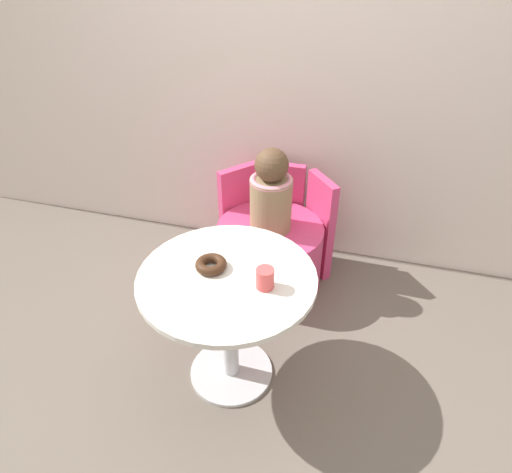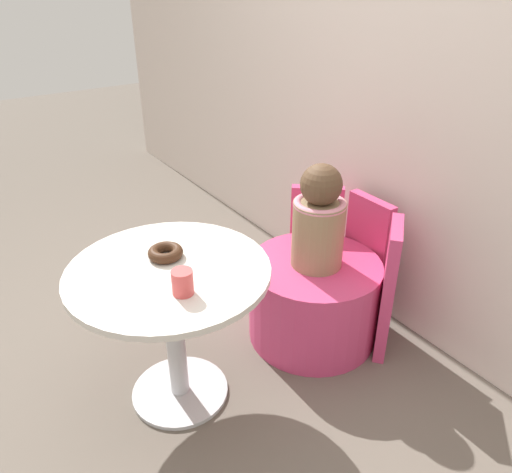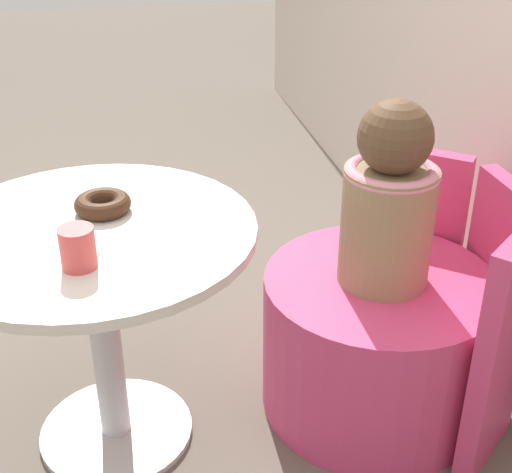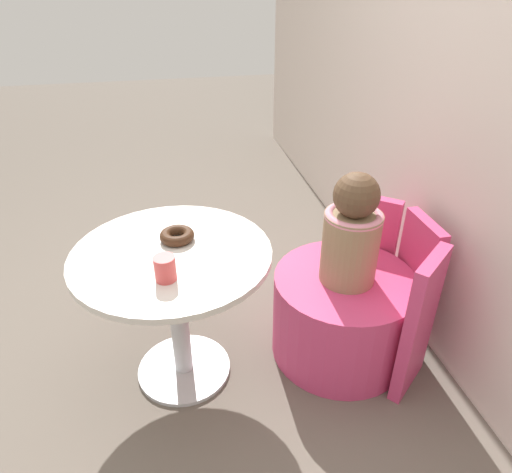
{
  "view_description": "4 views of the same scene",
  "coord_description": "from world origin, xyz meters",
  "px_view_note": "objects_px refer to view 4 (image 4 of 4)",
  "views": [
    {
      "loc": [
        0.48,
        -1.4,
        1.84
      ],
      "look_at": [
        0.01,
        0.29,
        0.6
      ],
      "focal_mm": 32.0,
      "sensor_mm": 36.0,
      "label": 1
    },
    {
      "loc": [
        1.43,
        -0.64,
        1.6
      ],
      "look_at": [
        -0.01,
        0.35,
        0.64
      ],
      "focal_mm": 35.0,
      "sensor_mm": 36.0,
      "label": 2
    },
    {
      "loc": [
        1.45,
        0.03,
        1.37
      ],
      "look_at": [
        0.02,
        0.33,
        0.58
      ],
      "focal_mm": 50.0,
      "sensor_mm": 36.0,
      "label": 3
    },
    {
      "loc": [
        1.44,
        -0.02,
        1.54
      ],
      "look_at": [
        0.01,
        0.28,
        0.67
      ],
      "focal_mm": 32.0,
      "sensor_mm": 36.0,
      "label": 4
    }
  ],
  "objects_px": {
    "cup": "(165,268)",
    "tub_chair": "(342,315)",
    "round_table": "(175,284)",
    "donut": "(177,236)",
    "child_figure": "(352,233)"
  },
  "relations": [
    {
      "from": "donut",
      "to": "cup",
      "type": "xyz_separation_m",
      "value": [
        0.25,
        -0.05,
        0.02
      ]
    },
    {
      "from": "donut",
      "to": "cup",
      "type": "bearing_deg",
      "value": -12.05
    },
    {
      "from": "donut",
      "to": "cup",
      "type": "height_order",
      "value": "cup"
    },
    {
      "from": "tub_chair",
      "to": "donut",
      "type": "relative_size",
      "value": 4.57
    },
    {
      "from": "cup",
      "to": "tub_chair",
      "type": "bearing_deg",
      "value": 102.0
    },
    {
      "from": "round_table",
      "to": "cup",
      "type": "bearing_deg",
      "value": -8.27
    },
    {
      "from": "child_figure",
      "to": "cup",
      "type": "xyz_separation_m",
      "value": [
        0.16,
        -0.73,
        0.04
      ]
    },
    {
      "from": "tub_chair",
      "to": "child_figure",
      "type": "bearing_deg",
      "value": 180.0
    },
    {
      "from": "child_figure",
      "to": "cup",
      "type": "height_order",
      "value": "child_figure"
    },
    {
      "from": "round_table",
      "to": "donut",
      "type": "xyz_separation_m",
      "value": [
        -0.08,
        0.03,
        0.17
      ]
    },
    {
      "from": "round_table",
      "to": "cup",
      "type": "height_order",
      "value": "cup"
    },
    {
      "from": "tub_chair",
      "to": "child_figure",
      "type": "distance_m",
      "value": 0.42
    },
    {
      "from": "round_table",
      "to": "tub_chair",
      "type": "bearing_deg",
      "value": 88.91
    },
    {
      "from": "tub_chair",
      "to": "child_figure",
      "type": "xyz_separation_m",
      "value": [
        -0.0,
        0.0,
        0.42
      ]
    },
    {
      "from": "cup",
      "to": "child_figure",
      "type": "bearing_deg",
      "value": 102.0
    }
  ]
}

